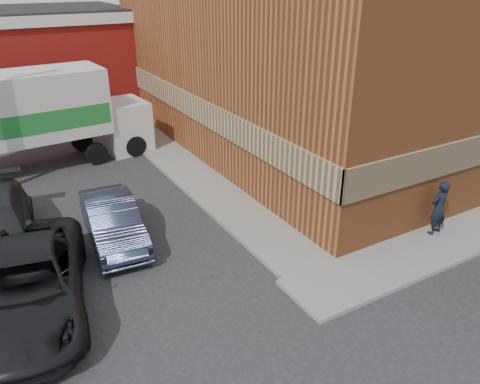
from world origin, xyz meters
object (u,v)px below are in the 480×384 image
sedan (113,221)px  suv_a (27,285)px  man (439,208)px  brick_building (333,35)px  box_truck (47,112)px

sedan → suv_a: size_ratio=0.72×
suv_a → sedan: bearing=51.7°
man → brick_building: bearing=-115.0°
man → box_truck: 14.91m
man → suv_a: (-11.12, 2.40, -0.20)m
suv_a → brick_building: bearing=37.4°
brick_building → sedan: size_ratio=4.55×
man → sedan: 9.65m
sedan → box_truck: (-0.35, 7.34, 1.57)m
brick_building → sedan: 13.49m
sedan → suv_a: suv_a is taller
box_truck → man: bearing=-57.8°
man → suv_a: 11.38m
box_truck → brick_building: bearing=-16.0°
brick_building → sedan: (-11.96, -4.78, -4.02)m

